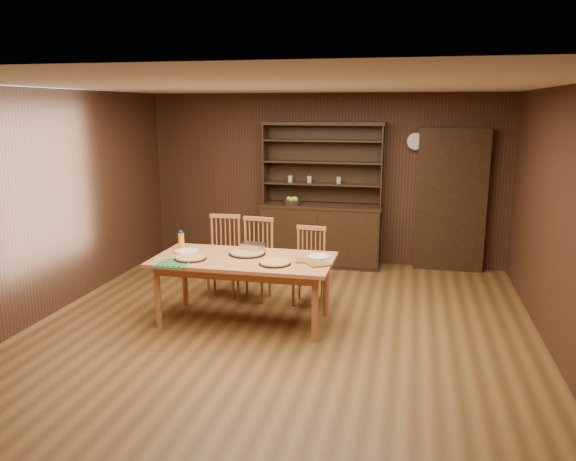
% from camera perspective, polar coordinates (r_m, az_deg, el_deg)
% --- Properties ---
extents(floor, '(6.00, 6.00, 0.00)m').
position_cam_1_polar(floor, '(6.20, -0.88, -10.26)').
color(floor, brown).
rests_on(floor, ground).
extents(room_shell, '(6.00, 6.00, 6.00)m').
position_cam_1_polar(room_shell, '(5.77, -0.93, 4.35)').
color(room_shell, white).
rests_on(room_shell, floor).
extents(china_hutch, '(1.84, 0.52, 2.17)m').
position_cam_1_polar(china_hutch, '(8.61, 3.38, 0.39)').
color(china_hutch, '#311E10').
rests_on(china_hutch, floor).
extents(doorway, '(1.00, 0.18, 2.10)m').
position_cam_1_polar(doorway, '(8.58, 16.22, 2.96)').
color(doorway, '#311E10').
rests_on(doorway, floor).
extents(wall_clock, '(0.30, 0.05, 0.30)m').
position_cam_1_polar(wall_clock, '(8.53, 12.82, 8.84)').
color(wall_clock, '#311E10').
rests_on(wall_clock, room_shell).
extents(dining_table, '(1.99, 0.99, 0.75)m').
position_cam_1_polar(dining_table, '(6.28, -4.52, -3.46)').
color(dining_table, '#C57544').
rests_on(dining_table, floor).
extents(chair_left, '(0.46, 0.44, 1.03)m').
position_cam_1_polar(chair_left, '(7.33, -6.50, -2.21)').
color(chair_left, '#BD7340').
rests_on(chair_left, floor).
extents(chair_center, '(0.46, 0.44, 1.03)m').
position_cam_1_polar(chair_center, '(7.12, -3.26, -2.59)').
color(chair_center, '#BD7340').
rests_on(chair_center, floor).
extents(chair_right, '(0.41, 0.40, 0.95)m').
position_cam_1_polar(chair_right, '(6.95, 2.19, -3.32)').
color(chair_right, '#BD7340').
rests_on(chair_right, floor).
extents(pizza_left, '(0.36, 0.36, 0.04)m').
position_cam_1_polar(pizza_left, '(6.27, -9.89, -2.74)').
color(pizza_left, black).
rests_on(pizza_left, dining_table).
extents(pizza_right, '(0.35, 0.35, 0.04)m').
position_cam_1_polar(pizza_right, '(5.99, -1.35, -3.29)').
color(pizza_right, black).
rests_on(pizza_right, dining_table).
extents(pizza_center, '(0.42, 0.42, 0.04)m').
position_cam_1_polar(pizza_center, '(6.40, -4.17, -2.29)').
color(pizza_center, black).
rests_on(pizza_center, dining_table).
extents(cooling_rack, '(0.37, 0.37, 0.01)m').
position_cam_1_polar(cooling_rack, '(6.12, -11.61, -3.30)').
color(cooling_rack, '#0CA04E').
rests_on(cooling_rack, dining_table).
extents(plate_left, '(0.29, 0.29, 0.02)m').
position_cam_1_polar(plate_left, '(6.61, -10.26, -2.06)').
color(plate_left, white).
rests_on(plate_left, dining_table).
extents(plate_right, '(0.26, 0.26, 0.02)m').
position_cam_1_polar(plate_right, '(6.28, 3.20, -2.65)').
color(plate_right, white).
rests_on(plate_right, dining_table).
extents(foil_dish, '(0.27, 0.22, 0.10)m').
position_cam_1_polar(foil_dish, '(6.53, -3.62, -1.71)').
color(foil_dish, silver).
rests_on(foil_dish, dining_table).
extents(juice_bottle, '(0.07, 0.07, 0.22)m').
position_cam_1_polar(juice_bottle, '(6.73, -10.79, -1.01)').
color(juice_bottle, orange).
rests_on(juice_bottle, dining_table).
extents(pot_holder_a, '(0.31, 0.31, 0.02)m').
position_cam_1_polar(pot_holder_a, '(5.99, 3.10, -3.40)').
color(pot_holder_a, '#B42514').
rests_on(pot_holder_a, dining_table).
extents(pot_holder_b, '(0.20, 0.20, 0.01)m').
position_cam_1_polar(pot_holder_b, '(6.10, 1.69, -3.09)').
color(pot_holder_b, '#B42514').
rests_on(pot_holder_b, dining_table).
extents(fruit_bowl, '(0.27, 0.27, 0.12)m').
position_cam_1_polar(fruit_bowl, '(8.55, 0.43, 2.98)').
color(fruit_bowl, black).
rests_on(fruit_bowl, china_hutch).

